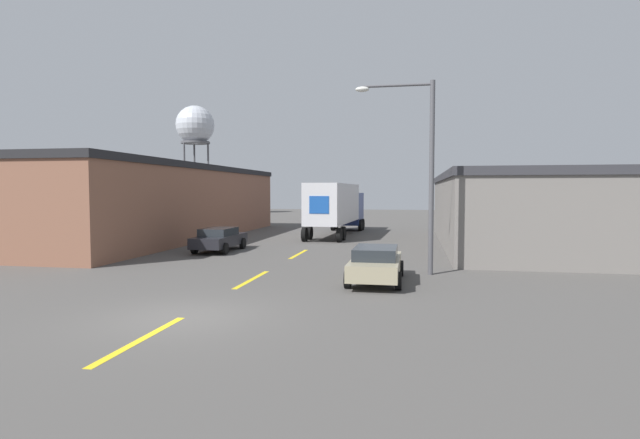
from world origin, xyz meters
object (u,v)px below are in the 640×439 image
object	(u,v)px
parked_car_left_far	(219,239)
street_lamp	(421,161)
water_tower	(195,126)
semi_truck	(337,205)
parked_car_right_near	(376,263)

from	to	relation	value
parked_car_left_far	street_lamp	bearing A→B (deg)	-28.20
water_tower	street_lamp	bearing A→B (deg)	-56.77
water_tower	parked_car_left_far	bearing A→B (deg)	-63.89
water_tower	street_lamp	distance (m)	58.97
parked_car_left_far	water_tower	distance (m)	49.38
semi_truck	water_tower	size ratio (longest dim) A/B	0.81
parked_car_left_far	water_tower	size ratio (longest dim) A/B	0.28
parked_car_right_near	street_lamp	distance (m)	4.66
parked_car_right_near	parked_car_left_far	size ratio (longest dim) A/B	1.00
semi_truck	parked_car_right_near	world-z (taller)	semi_truck
semi_truck	street_lamp	size ratio (longest dim) A/B	1.68
semi_truck	parked_car_left_far	distance (m)	12.59
parked_car_right_near	street_lamp	size ratio (longest dim) A/B	0.59
water_tower	semi_truck	bearing A→B (deg)	-50.49
semi_truck	parked_car_right_near	distance (m)	19.97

